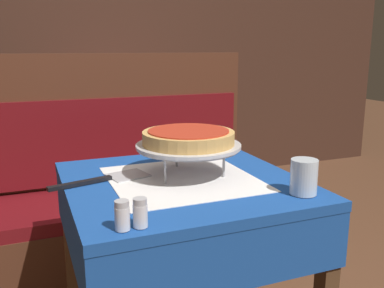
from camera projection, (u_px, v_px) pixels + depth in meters
The scene contains 11 objects.
dining_table_front at pixel (183, 215), 1.37m from camera, with size 0.71×0.71×0.78m.
dining_table_rear at pixel (123, 117), 3.05m from camera, with size 0.80×0.80×0.79m.
booth_bench at pixel (93, 223), 2.11m from camera, with size 1.74×0.52×1.15m.
back_wall_panel at pixel (77, 45), 3.40m from camera, with size 6.00×0.04×2.40m, color #3D2319.
pizza_pan_stand at pixel (188, 147), 1.35m from camera, with size 0.33×0.33×0.10m.
deep_dish_pizza at pixel (188, 137), 1.35m from camera, with size 0.29×0.29×0.04m.
pizza_server at pixel (105, 179), 1.32m from camera, with size 0.32×0.14×0.01m.
water_glass_near at pixel (304, 177), 1.19m from camera, with size 0.08×0.08×0.10m.
salt_shaker at pixel (122, 215), 0.96m from camera, with size 0.03×0.03×0.07m.
pepper_shaker at pixel (140, 213), 0.97m from camera, with size 0.03×0.03×0.07m.
condiment_caddy at pixel (137, 98), 2.96m from camera, with size 0.12×0.12×0.17m.
Camera 1 is at (-0.45, -1.20, 1.18)m, focal length 40.00 mm.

